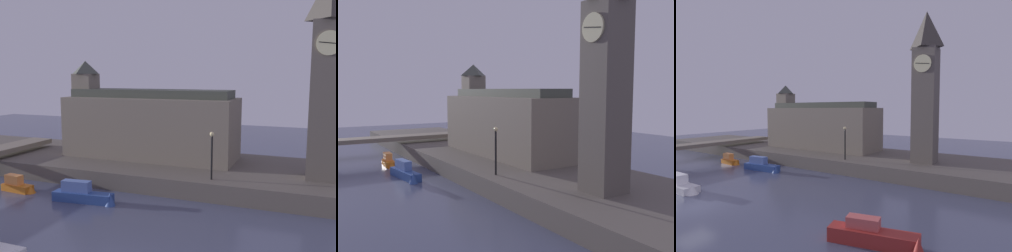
% 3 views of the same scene
% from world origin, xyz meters
% --- Properties ---
extents(far_embankment, '(70.00, 12.00, 1.50)m').
position_xyz_m(far_embankment, '(0.00, 20.00, 0.75)').
color(far_embankment, '#5B544C').
rests_on(far_embankment, ground).
extents(clock_tower, '(2.61, 2.64, 16.12)m').
position_xyz_m(clock_tower, '(11.56, 18.79, 9.86)').
color(clock_tower, '#5B544C').
rests_on(clock_tower, far_embankment).
extents(parliament_hall, '(17.23, 5.88, 9.67)m').
position_xyz_m(parliament_hall, '(-4.91, 21.20, 4.84)').
color(parliament_hall, slate).
rests_on(parliament_hall, far_embankment).
extents(streetlamp, '(0.36, 0.36, 3.81)m').
position_xyz_m(streetlamp, '(3.48, 15.32, 3.88)').
color(streetlamp, black).
rests_on(streetlamp, far_embankment).
extents(boat_tour_blue, '(5.35, 1.58, 1.80)m').
position_xyz_m(boat_tour_blue, '(-5.17, 10.79, 0.56)').
color(boat_tour_blue, '#2D4C93').
rests_on(boat_tour_blue, ground).
extents(boat_patrol_orange, '(3.26, 1.19, 1.41)m').
position_xyz_m(boat_patrol_orange, '(-11.94, 11.00, 0.49)').
color(boat_patrol_orange, orange).
rests_on(boat_patrol_orange, ground).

